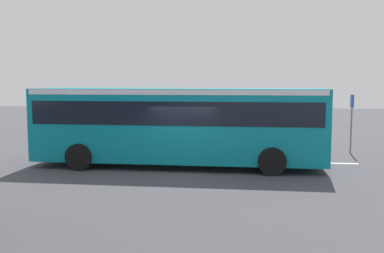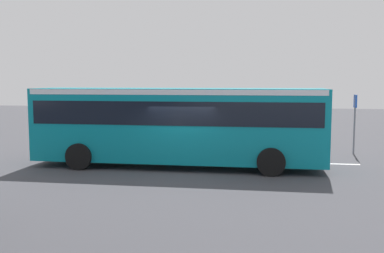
{
  "view_description": "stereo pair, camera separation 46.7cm",
  "coord_description": "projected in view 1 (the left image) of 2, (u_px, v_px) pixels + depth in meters",
  "views": [
    {
      "loc": [
        -2.46,
        16.59,
        3.46
      ],
      "look_at": [
        -0.15,
        -1.01,
        1.6
      ],
      "focal_mm": 41.1,
      "sensor_mm": 36.0,
      "label": 1
    },
    {
      "loc": [
        -2.92,
        16.53,
        3.46
      ],
      "look_at": [
        -0.15,
        -1.01,
        1.6
      ],
      "focal_mm": 41.1,
      "sensor_mm": 36.0,
      "label": 2
    }
  ],
  "objects": [
    {
      "name": "lane_dash_right",
      "position": [
        62.0,
        157.0,
        20.01
      ],
      "size": [
        2.0,
        0.2,
        0.01
      ],
      "primitive_type": "cube",
      "color": "silver",
      "rests_on": "ground"
    },
    {
      "name": "city_bus",
      "position": [
        178.0,
        120.0,
        17.6
      ],
      "size": [
        11.54,
        2.85,
        3.15
      ],
      "color": "#0C8493",
      "rests_on": "ground"
    },
    {
      "name": "lane_dash_left",
      "position": [
        238.0,
        161.0,
        18.97
      ],
      "size": [
        2.0,
        0.2,
        0.01
      ],
      "primitive_type": "cube",
      "color": "silver",
      "rests_on": "ground"
    },
    {
      "name": "lane_dash_leftmost",
      "position": [
        334.0,
        163.0,
        18.45
      ],
      "size": [
        2.0,
        0.2,
        0.01
      ],
      "primitive_type": "cube",
      "color": "silver",
      "rests_on": "ground"
    },
    {
      "name": "lane_dash_centre",
      "position": [
        148.0,
        159.0,
        19.49
      ],
      "size": [
        2.0,
        0.2,
        0.01
      ],
      "primitive_type": "cube",
      "color": "silver",
      "rests_on": "ground"
    },
    {
      "name": "ground",
      "position": [
        185.0,
        170.0,
        17.04
      ],
      "size": [
        80.0,
        80.0,
        0.0
      ],
      "primitive_type": "plane",
      "color": "#424247"
    },
    {
      "name": "traffic_sign",
      "position": [
        352.0,
        114.0,
        20.8
      ],
      "size": [
        0.08,
        0.6,
        2.8
      ],
      "color": "slate",
      "rests_on": "ground"
    }
  ]
}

